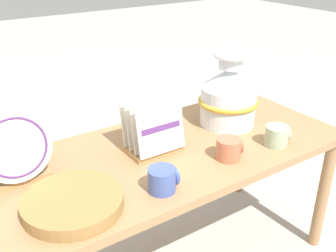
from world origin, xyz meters
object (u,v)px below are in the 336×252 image
object	(u,v)px
wicker_charger_stack	(73,203)
mug_terracotta_glaze	(229,149)
mug_sage_glaze	(277,136)
mug_cobalt_glaze	(163,179)
ceramic_vase	(229,95)
dish_rack_round_plates	(13,150)
dish_rack_square_plates	(152,132)

from	to	relation	value
wicker_charger_stack	mug_terracotta_glaze	bearing A→B (deg)	-3.23
mug_sage_glaze	mug_cobalt_glaze	distance (m)	0.58
wicker_charger_stack	mug_cobalt_glaze	size ratio (longest dim) A/B	3.05
ceramic_vase	dish_rack_round_plates	size ratio (longest dim) A/B	1.24
mug_cobalt_glaze	mug_sage_glaze	bearing A→B (deg)	1.06
dish_rack_round_plates	mug_cobalt_glaze	bearing A→B (deg)	-41.55
mug_terracotta_glaze	mug_sage_glaze	bearing A→B (deg)	-6.37
dish_rack_square_plates	mug_terracotta_glaze	size ratio (longest dim) A/B	2.16
ceramic_vase	mug_cobalt_glaze	size ratio (longest dim) A/B	3.21
dish_rack_round_plates	wicker_charger_stack	size ratio (longest dim) A/B	0.85
wicker_charger_stack	mug_sage_glaze	distance (m)	0.88
wicker_charger_stack	mug_terracotta_glaze	xyz separation A→B (m)	(0.64, -0.04, 0.02)
dish_rack_round_plates	wicker_charger_stack	xyz separation A→B (m)	(0.10, -0.28, -0.10)
dish_rack_round_plates	wicker_charger_stack	world-z (taller)	dish_rack_round_plates
dish_rack_square_plates	wicker_charger_stack	size ratio (longest dim) A/B	0.71
wicker_charger_stack	mug_cobalt_glaze	bearing A→B (deg)	-13.91
ceramic_vase	mug_sage_glaze	distance (m)	0.30
ceramic_vase	wicker_charger_stack	world-z (taller)	ceramic_vase
wicker_charger_stack	mug_terracotta_glaze	distance (m)	0.64
dish_rack_square_plates	mug_terracotta_glaze	distance (m)	0.32
dish_rack_square_plates	dish_rack_round_plates	bearing A→B (deg)	169.69
dish_rack_square_plates	mug_cobalt_glaze	bearing A→B (deg)	-114.41
ceramic_vase	mug_cobalt_glaze	bearing A→B (deg)	-152.26
ceramic_vase	mug_terracotta_glaze	xyz separation A→B (m)	(-0.21, -0.25, -0.10)
mug_terracotta_glaze	ceramic_vase	bearing A→B (deg)	49.97
dish_rack_round_plates	dish_rack_square_plates	distance (m)	0.53
mug_sage_glaze	mug_cobalt_glaze	world-z (taller)	same
mug_cobalt_glaze	mug_terracotta_glaze	bearing A→B (deg)	6.43
ceramic_vase	dish_rack_square_plates	size ratio (longest dim) A/B	1.49
dish_rack_square_plates	mug_sage_glaze	bearing A→B (deg)	-28.26
ceramic_vase	mug_sage_glaze	xyz separation A→B (m)	(0.03, -0.28, -0.10)
dish_rack_round_plates	ceramic_vase	bearing A→B (deg)	-3.99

